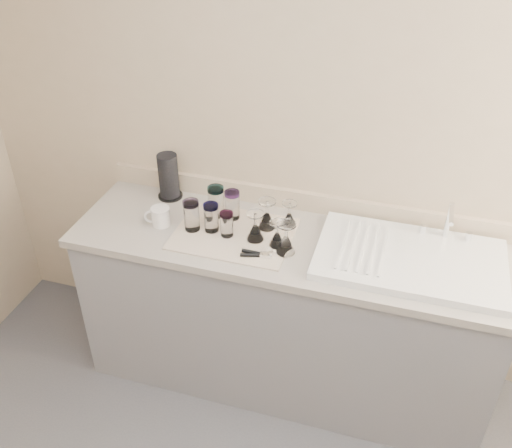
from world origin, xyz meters
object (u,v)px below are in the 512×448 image
(tumbler_cyan, at_px, (216,201))
(can_opener, at_px, (257,254))
(tumbler_magenta, at_px, (192,215))
(white_mug, at_px, (160,216))
(goblet_back_left, at_px, (267,218))
(goblet_front_left, at_px, (255,230))
(tumbler_lavender, at_px, (227,224))
(goblet_back_right, at_px, (289,218))
(paper_towel_roll, at_px, (169,177))
(tumbler_purple, at_px, (232,205))
(tumbler_blue, at_px, (211,217))
(sink_unit, at_px, (410,259))
(goblet_extra, at_px, (286,243))
(goblet_front_right, at_px, (277,237))

(tumbler_cyan, distance_m, can_opener, 0.39)
(tumbler_magenta, xyz_separation_m, white_mug, (-0.17, 0.00, -0.04))
(goblet_back_left, xyz_separation_m, goblet_front_left, (-0.02, -0.11, -0.00))
(tumbler_lavender, distance_m, goblet_back_right, 0.31)
(goblet_back_right, relative_size, white_mug, 0.94)
(goblet_back_left, xyz_separation_m, paper_towel_roll, (-0.56, 0.14, 0.06))
(tumbler_cyan, bearing_deg, paper_towel_roll, 159.89)
(tumbler_purple, bearing_deg, tumbler_blue, -114.89)
(goblet_front_left, bearing_deg, tumbler_cyan, 150.61)
(tumbler_magenta, relative_size, can_opener, 1.07)
(tumbler_lavender, xyz_separation_m, goblet_front_left, (0.14, 0.01, -0.01))
(sink_unit, xyz_separation_m, goblet_extra, (-0.54, -0.10, 0.04))
(tumbler_purple, bearing_deg, tumbler_lavender, -81.07)
(tumbler_lavender, distance_m, can_opener, 0.22)
(can_opener, distance_m, paper_towel_roll, 0.69)
(sink_unit, relative_size, tumbler_magenta, 5.34)
(tumbler_cyan, height_order, goblet_back_left, tumbler_cyan)
(goblet_back_right, bearing_deg, goblet_front_right, -94.56)
(tumbler_magenta, relative_size, goblet_extra, 0.99)
(tumbler_lavender, bearing_deg, goblet_back_left, 35.85)
(sink_unit, distance_m, goblet_back_left, 0.68)
(tumbler_cyan, bearing_deg, tumbler_blue, -80.40)
(tumbler_cyan, height_order, paper_towel_roll, paper_towel_roll)
(goblet_back_right, bearing_deg, goblet_extra, -79.74)
(goblet_back_right, xyz_separation_m, white_mug, (-0.60, -0.16, -0.00))
(tumbler_cyan, xyz_separation_m, white_mug, (-0.24, -0.14, -0.04))
(tumbler_cyan, xyz_separation_m, goblet_back_right, (0.36, 0.02, -0.04))
(goblet_extra, bearing_deg, goblet_back_right, 100.26)
(tumbler_blue, distance_m, goblet_front_left, 0.22)
(goblet_front_left, bearing_deg, sink_unit, 3.54)
(goblet_front_right, xyz_separation_m, goblet_extra, (0.05, -0.04, 0.01))
(tumbler_purple, height_order, goblet_front_left, tumbler_purple)
(tumbler_purple, distance_m, goblet_back_left, 0.19)
(tumbler_lavender, bearing_deg, goblet_extra, -9.00)
(goblet_extra, bearing_deg, goblet_back_left, 129.64)
(white_mug, distance_m, paper_towel_roll, 0.27)
(tumbler_purple, xyz_separation_m, white_mug, (-0.32, -0.15, -0.04))
(sink_unit, xyz_separation_m, white_mug, (-1.18, -0.05, 0.03))
(tumbler_magenta, distance_m, can_opener, 0.38)
(sink_unit, bearing_deg, can_opener, -165.98)
(tumbler_blue, relative_size, goblet_back_left, 0.96)
(tumbler_cyan, relative_size, goblet_front_right, 1.25)
(tumbler_blue, distance_m, goblet_front_right, 0.33)
(tumbler_purple, height_order, goblet_extra, goblet_extra)
(tumbler_lavender, height_order, goblet_front_right, goblet_front_right)
(tumbler_purple, xyz_separation_m, goblet_extra, (0.32, -0.20, -0.02))
(goblet_front_left, bearing_deg, goblet_back_left, 77.02)
(tumbler_blue, height_order, goblet_front_right, tumbler_blue)
(tumbler_cyan, bearing_deg, goblet_back_left, -5.87)
(white_mug, bearing_deg, paper_towel_roll, 103.67)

